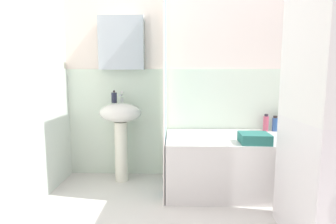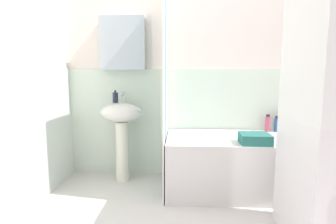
{
  "view_description": "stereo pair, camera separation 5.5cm",
  "coord_description": "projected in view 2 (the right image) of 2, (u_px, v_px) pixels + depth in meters",
  "views": [
    {
      "loc": [
        -0.35,
        -1.66,
        1.1
      ],
      "look_at": [
        -0.4,
        0.67,
        0.8
      ],
      "focal_mm": 27.86,
      "sensor_mm": 36.0,
      "label": 1
    },
    {
      "loc": [
        -0.29,
        -1.66,
        1.1
      ],
      "look_at": [
        -0.4,
        0.67,
        0.8
      ],
      "focal_mm": 27.86,
      "sensor_mm": 36.0,
      "label": 2
    }
  ],
  "objects": [
    {
      "name": "wall_back_tiled",
      "position": [
        202.0,
        75.0,
        2.88
      ],
      "size": [
        3.6,
        0.18,
        2.4
      ],
      "color": "silver",
      "rests_on": "ground_plane"
    },
    {
      "name": "wall_left_tiled",
      "position": [
        17.0,
        76.0,
        2.04
      ],
      "size": [
        0.07,
        1.81,
        2.4
      ],
      "color": "silver",
      "rests_on": "ground_plane"
    },
    {
      "name": "sink",
      "position": [
        122.0,
        124.0,
        2.76
      ],
      "size": [
        0.44,
        0.34,
        0.84
      ],
      "color": "white",
      "rests_on": "ground_plane"
    },
    {
      "name": "faucet",
      "position": [
        123.0,
        97.0,
        2.8
      ],
      "size": [
        0.03,
        0.12,
        0.12
      ],
      "color": "silver",
      "rests_on": "sink"
    },
    {
      "name": "soap_dispenser",
      "position": [
        115.0,
        97.0,
        2.76
      ],
      "size": [
        0.06,
        0.06,
        0.13
      ],
      "color": "#212436",
      "rests_on": "sink"
    },
    {
      "name": "bathtub",
      "position": [
        240.0,
        164.0,
        2.56
      ],
      "size": [
        1.44,
        0.75,
        0.53
      ],
      "primitive_type": "cube",
      "color": "silver",
      "rests_on": "ground_plane"
    },
    {
      "name": "shower_curtain",
      "position": [
        166.0,
        89.0,
        2.5
      ],
      "size": [
        0.01,
        0.75,
        2.0
      ],
      "color": "white",
      "rests_on": "ground_plane"
    },
    {
      "name": "body_wash_bottle",
      "position": [
        293.0,
        124.0,
        2.8
      ],
      "size": [
        0.06,
        0.06,
        0.16
      ],
      "color": "gold",
      "rests_on": "bathtub"
    },
    {
      "name": "conditioner_bottle",
      "position": [
        284.0,
        122.0,
        2.8
      ],
      "size": [
        0.06,
        0.06,
        0.2
      ],
      "color": "#2A3028",
      "rests_on": "bathtub"
    },
    {
      "name": "shampoo_bottle",
      "position": [
        277.0,
        124.0,
        2.78
      ],
      "size": [
        0.06,
        0.06,
        0.17
      ],
      "color": "#2F5799",
      "rests_on": "bathtub"
    },
    {
      "name": "lotion_bottle",
      "position": [
        268.0,
        123.0,
        2.79
      ],
      "size": [
        0.06,
        0.06,
        0.18
      ],
      "color": "#C14E68",
      "rests_on": "bathtub"
    },
    {
      "name": "towel_folded",
      "position": [
        255.0,
        139.0,
        2.27
      ],
      "size": [
        0.27,
        0.25,
        0.09
      ],
      "primitive_type": "cube",
      "rotation": [
        0.0,
        0.0,
        -0.05
      ],
      "color": "#276860",
      "rests_on": "bathtub"
    }
  ]
}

